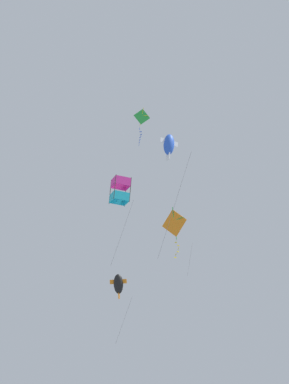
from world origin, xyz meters
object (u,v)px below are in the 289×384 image
(kite_diamond_mid_left, at_px, (142,118))
(kite_box_near_left, at_px, (120,191))
(kite_fish_upper_right, at_px, (169,145))
(kite_diamond_far_centre, at_px, (174,223))
(kite_fish_near_right, at_px, (118,284))

(kite_diamond_mid_left, xyz_separation_m, kite_box_near_left, (-0.93, 1.80, -5.56))
(kite_fish_upper_right, bearing_deg, kite_diamond_mid_left, 82.66)
(kite_diamond_far_centre, xyz_separation_m, kite_diamond_mid_left, (-3.77, -2.90, 6.70))
(kite_fish_near_right, height_order, kite_diamond_far_centre, kite_diamond_far_centre)
(kite_diamond_mid_left, height_order, kite_box_near_left, kite_diamond_mid_left)
(kite_fish_near_right, relative_size, kite_box_near_left, 0.70)
(kite_fish_near_right, height_order, kite_box_near_left, kite_box_near_left)
(kite_diamond_mid_left, distance_m, kite_fish_upper_right, 7.99)
(kite_fish_near_right, height_order, kite_fish_upper_right, kite_fish_upper_right)
(kite_fish_upper_right, bearing_deg, kite_fish_near_right, 84.59)
(kite_box_near_left, bearing_deg, kite_fish_upper_right, -82.62)
(kite_diamond_mid_left, distance_m, kite_box_near_left, 5.92)
(kite_diamond_mid_left, relative_size, kite_fish_upper_right, 0.34)
(kite_box_near_left, bearing_deg, kite_fish_near_right, 71.59)
(kite_fish_upper_right, bearing_deg, kite_diamond_far_centre, 58.73)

